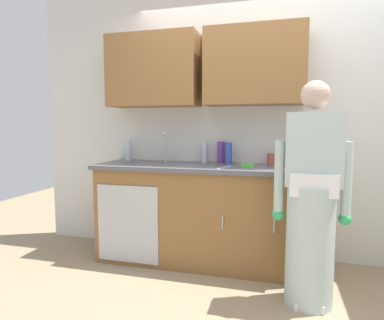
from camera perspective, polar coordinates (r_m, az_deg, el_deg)
name	(u,v)px	position (r m, az deg, el deg)	size (l,w,h in m)	color
ground_plane	(249,306)	(2.66, 9.79, -23.62)	(9.00, 9.00, 0.00)	#998466
kitchen_wall_with_uppers	(247,109)	(3.32, 9.43, 8.74)	(4.80, 0.44, 2.70)	silver
counter_cabinet	(198,215)	(3.21, 1.09, -9.56)	(1.90, 0.62, 0.90)	brown
countertop	(199,167)	(3.12, 1.17, -1.20)	(1.96, 0.66, 0.04)	#595960
sink	(165,165)	(3.23, -4.79, -0.89)	(0.50, 0.36, 0.35)	#B7BABF
person_at_sink	(311,212)	(2.55, 19.93, -8.39)	(0.55, 0.34, 1.62)	white
bottle_water_short	(205,153)	(3.33, 2.19, 1.30)	(0.06, 0.06, 0.20)	silver
bottle_soap	(228,153)	(3.20, 6.33, 1.19)	(0.07, 0.07, 0.21)	#334CB2
bottle_cleaner_spray	(128,151)	(3.59, -10.98, 1.62)	(0.07, 0.07, 0.21)	silver
bottle_water_tall	(221,152)	(3.30, 5.08, 1.34)	(0.08, 0.08, 0.21)	#66388C
bottle_dish_liquid	(289,151)	(3.21, 16.46, 1.55)	(0.08, 0.08, 0.27)	silver
cup_by_sink	(271,159)	(3.23, 13.53, 0.18)	(0.08, 0.08, 0.11)	#B24C47
knife_on_counter	(224,167)	(2.91, 5.55, -1.29)	(0.24, 0.02, 0.01)	silver
sponge	(248,165)	(2.98, 9.62, -0.94)	(0.11, 0.07, 0.03)	#4CBF4C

